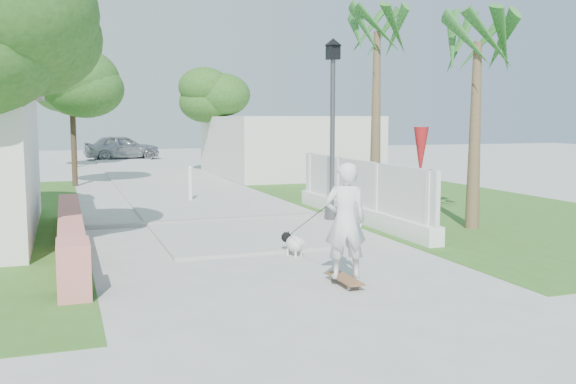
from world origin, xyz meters
name	(u,v)px	position (x,y,z in m)	size (l,w,h in m)	color
ground	(300,281)	(0.00, 0.00, 0.00)	(90.00, 90.00, 0.00)	#B7B7B2
path_strip	(144,174)	(0.00, 20.00, 0.03)	(3.20, 36.00, 0.06)	#B7B7B2
curb	(213,220)	(0.00, 6.00, 0.05)	(6.50, 0.25, 0.10)	#999993
grass_right	(422,200)	(7.00, 8.00, 0.01)	(8.00, 20.00, 0.01)	#38641F
pink_wall	(71,235)	(-3.30, 3.55, 0.31)	(0.45, 8.20, 0.80)	tan
lattice_fence	(359,199)	(3.40, 5.00, 0.54)	(0.35, 7.00, 1.50)	white
building_right	(285,146)	(6.00, 18.00, 1.30)	(6.00, 8.00, 2.60)	silver
street_lamp	(332,122)	(2.90, 5.50, 2.43)	(0.44, 0.44, 4.44)	#59595E
bollard	(190,183)	(0.20, 10.00, 0.58)	(0.14, 0.14, 1.09)	white
patio_umbrella	(421,152)	(4.80, 4.50, 1.69)	(0.36, 0.36, 2.30)	#59595E
tree_path_left	(72,82)	(-2.98, 15.98, 3.82)	(3.40, 3.40, 5.23)	#4C3826
tree_path_right	(214,97)	(3.22, 19.98, 3.49)	(3.00, 3.00, 4.79)	#4C3826
tree_path_far	(73,93)	(-2.78, 25.98, 3.82)	(3.20, 3.20, 5.17)	#4C3826
palm_far	(377,44)	(4.60, 6.50, 4.48)	(1.80, 1.80, 5.30)	brown
palm_near	(478,53)	(5.40, 3.20, 3.95)	(1.80, 1.80, 4.70)	brown
skateboarder	(324,222)	(0.49, 0.21, 0.86)	(0.71, 2.89, 1.85)	brown
dog	(293,243)	(0.54, 1.80, 0.24)	(0.43, 0.61, 0.44)	white
parked_car	(122,147)	(0.06, 31.59, 0.76)	(1.80, 4.48, 1.53)	#ACAEB4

